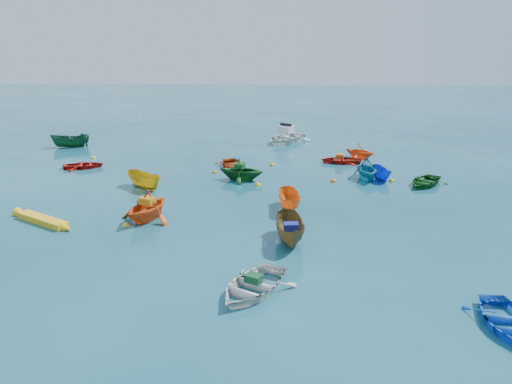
{
  "coord_description": "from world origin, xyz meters",
  "views": [
    {
      "loc": [
        0.98,
        -22.25,
        8.78
      ],
      "look_at": [
        0.0,
        5.0,
        0.4
      ],
      "focal_mm": 35.0,
      "sensor_mm": 36.0,
      "label": 1
    }
  ],
  "objects_px": {
    "dinghy_white_near": "(252,292)",
    "motorboat_white": "(286,142)",
    "kayak_yellow": "(43,223)",
    "dinghy_blue_se": "(506,327)"
  },
  "relations": [
    {
      "from": "dinghy_white_near",
      "to": "kayak_yellow",
      "type": "distance_m",
      "value": 12.68
    },
    {
      "from": "kayak_yellow",
      "to": "dinghy_blue_se",
      "type": "bearing_deg",
      "value": -82.95
    },
    {
      "from": "dinghy_blue_se",
      "to": "kayak_yellow",
      "type": "xyz_separation_m",
      "value": [
        -18.94,
        8.71,
        0.0
      ]
    },
    {
      "from": "dinghy_white_near",
      "to": "kayak_yellow",
      "type": "bearing_deg",
      "value": 177.03
    },
    {
      "from": "dinghy_white_near",
      "to": "dinghy_blue_se",
      "type": "bearing_deg",
      "value": 15.27
    },
    {
      "from": "dinghy_white_near",
      "to": "motorboat_white",
      "type": "relative_size",
      "value": 0.74
    },
    {
      "from": "dinghy_blue_se",
      "to": "motorboat_white",
      "type": "bearing_deg",
      "value": 105.83
    },
    {
      "from": "dinghy_white_near",
      "to": "kayak_yellow",
      "type": "relative_size",
      "value": 0.85
    },
    {
      "from": "dinghy_white_near",
      "to": "kayak_yellow",
      "type": "height_order",
      "value": "dinghy_white_near"
    },
    {
      "from": "dinghy_white_near",
      "to": "dinghy_blue_se",
      "type": "xyz_separation_m",
      "value": [
        8.18,
        -2.0,
        0.0
      ]
    }
  ]
}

